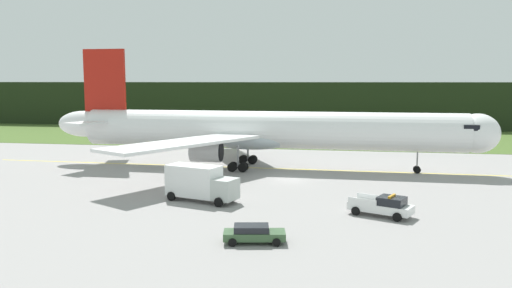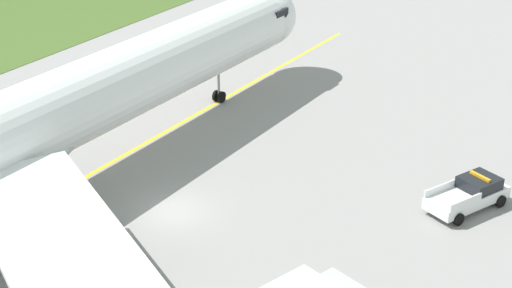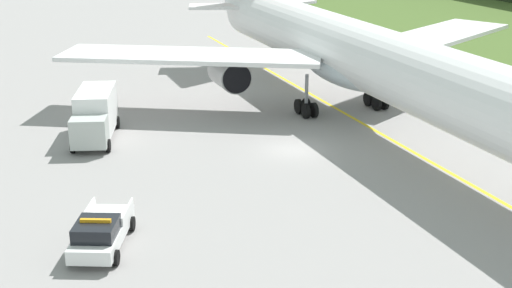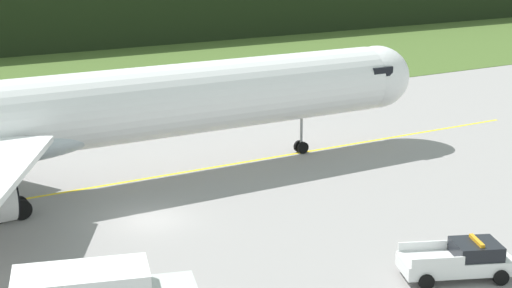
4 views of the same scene
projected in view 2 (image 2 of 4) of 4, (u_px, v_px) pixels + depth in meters
ground at (173, 212)px, 45.89m from camera, size 320.00×320.00×0.00m
taxiway_centerline_main at (39, 203)px, 46.78m from camera, size 80.15×1.39×0.01m
airliner at (17, 132)px, 43.91m from camera, size 59.20×43.51×16.00m
ops_pickup_truck at (470, 194)px, 46.01m from camera, size 5.78×4.09×1.94m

